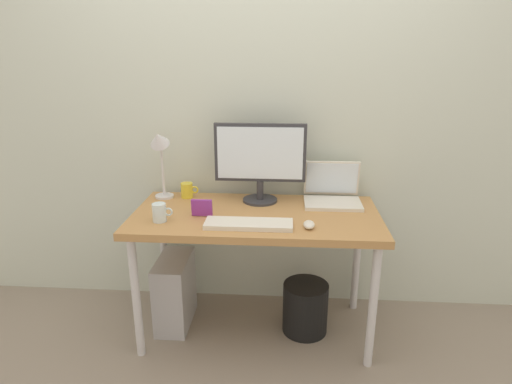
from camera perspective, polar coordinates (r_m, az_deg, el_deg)
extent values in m
plane|color=gray|center=(2.71, 0.00, -17.42)|extent=(6.00, 6.00, 0.00)
cube|color=silver|center=(2.61, 0.61, 12.07)|extent=(4.40, 0.04, 2.60)
cube|color=#B7844C|center=(2.37, 0.00, -3.22)|extent=(1.33, 0.66, 0.04)
cylinder|color=silver|center=(2.41, -15.39, -13.21)|extent=(0.04, 0.04, 0.69)
cylinder|color=silver|center=(2.33, 15.02, -14.34)|extent=(0.04, 0.04, 0.69)
cylinder|color=silver|center=(2.86, -11.93, -7.75)|extent=(0.04, 0.04, 0.69)
cylinder|color=silver|center=(2.79, 13.04, -8.48)|extent=(0.04, 0.04, 0.69)
cylinder|color=#333338|center=(2.54, 0.53, -1.05)|extent=(0.20, 0.20, 0.01)
cylinder|color=#333338|center=(2.52, 0.54, 0.28)|extent=(0.04, 0.04, 0.11)
cube|color=#333338|center=(2.46, 0.55, 5.17)|extent=(0.52, 0.03, 0.33)
cube|color=white|center=(2.45, 0.53, 5.08)|extent=(0.48, 0.01, 0.29)
cube|color=silver|center=(2.51, 9.99, -1.48)|extent=(0.32, 0.22, 0.02)
cube|color=silver|center=(2.60, 9.86, 1.81)|extent=(0.32, 0.04, 0.21)
cube|color=white|center=(2.59, 9.88, 1.79)|extent=(0.30, 0.03, 0.18)
cylinder|color=silver|center=(2.67, -11.87, -0.53)|extent=(0.11, 0.11, 0.01)
cylinder|color=silver|center=(2.62, -12.10, 2.91)|extent=(0.02, 0.02, 0.32)
cone|color=silver|center=(2.54, -12.63, 6.79)|extent=(0.11, 0.14, 0.13)
cube|color=silver|center=(2.18, -0.96, -4.21)|extent=(0.44, 0.14, 0.02)
ellipsoid|color=silver|center=(2.18, 6.94, -4.26)|extent=(0.06, 0.09, 0.03)
cylinder|color=yellow|center=(2.63, -9.03, 0.22)|extent=(0.07, 0.07, 0.09)
torus|color=yellow|center=(2.62, -8.02, 0.30)|extent=(0.05, 0.01, 0.05)
cylinder|color=silver|center=(2.29, -12.53, -2.63)|extent=(0.07, 0.07, 0.10)
torus|color=silver|center=(2.27, -11.38, -2.56)|extent=(0.05, 0.01, 0.05)
cube|color=purple|center=(2.32, -7.10, -2.04)|extent=(0.11, 0.02, 0.09)
cube|color=#B2B2B7|center=(2.70, -10.57, -12.64)|extent=(0.18, 0.36, 0.42)
cylinder|color=black|center=(2.63, 6.45, -14.79)|extent=(0.26, 0.26, 0.30)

